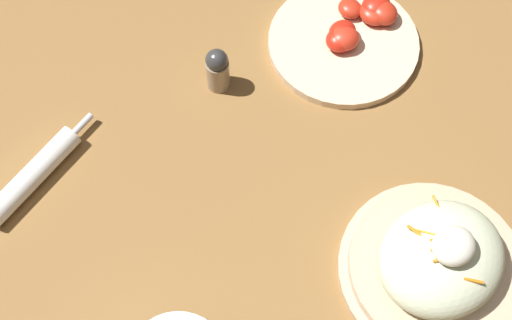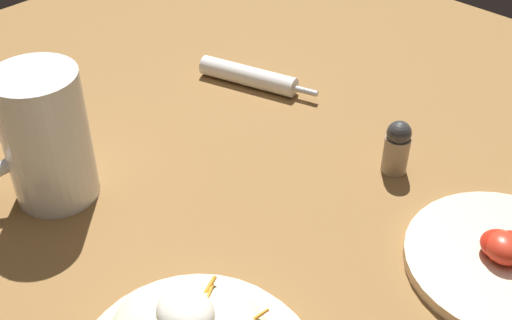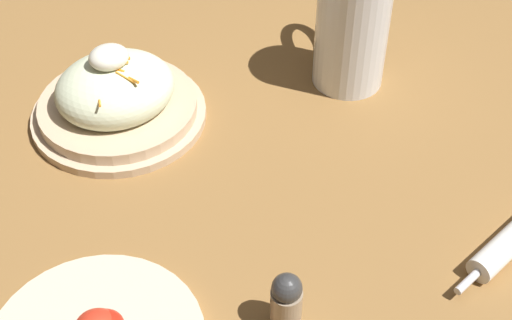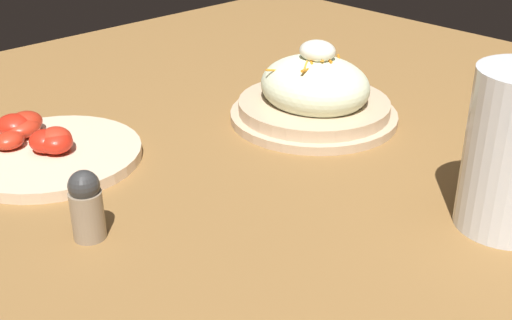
# 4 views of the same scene
# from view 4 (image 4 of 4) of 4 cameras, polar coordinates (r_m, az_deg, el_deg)

# --- Properties ---
(ground_plane) EXTENTS (1.43, 1.43, 0.00)m
(ground_plane) POSITION_cam_4_polar(r_m,az_deg,el_deg) (0.73, 2.95, -2.80)
(ground_plane) COLOR olive
(salad_plate) EXTENTS (0.23, 0.23, 0.11)m
(salad_plate) POSITION_cam_4_polar(r_m,az_deg,el_deg) (0.90, 5.04, 5.51)
(salad_plate) COLOR #D1B28E
(salad_plate) RESTS_ON ground_plane
(tomato_plate) EXTENTS (0.21, 0.21, 0.04)m
(tomato_plate) POSITION_cam_4_polar(r_m,az_deg,el_deg) (0.84, -17.64, 1.00)
(tomato_plate) COLOR beige
(tomato_plate) RESTS_ON ground_plane
(salt_shaker) EXTENTS (0.03, 0.03, 0.07)m
(salt_shaker) POSITION_cam_4_polar(r_m,az_deg,el_deg) (0.65, -14.38, -3.75)
(salt_shaker) COLOR gray
(salt_shaker) RESTS_ON ground_plane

